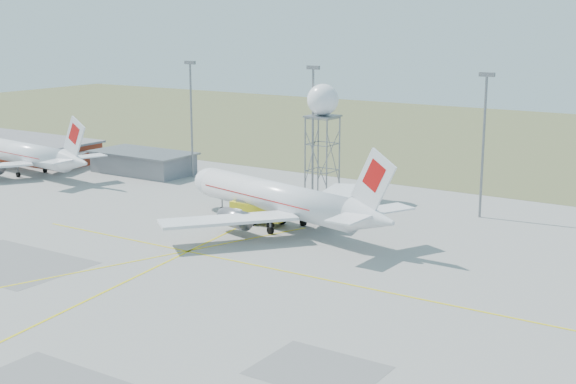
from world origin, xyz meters
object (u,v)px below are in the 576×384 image
Objects in this scene: airliner_main at (279,199)px; airliner_far at (26,154)px; fire_truck at (260,213)px; radar_tower at (323,134)px; baggage_tug at (32,162)px.

airliner_far is at bearing 7.60° from airliner_main.
airliner_far is at bearing 174.92° from fire_truck.
airliner_main is at bearing -179.14° from airliner_far.
airliner_main is 59.81m from airliner_far.
radar_tower is 21.24m from fire_truck.
baggage_tug is (-62.71, 12.55, -1.01)m from fire_truck.
airliner_main is 67.50m from baggage_tug.
fire_truck is at bearing -179.10° from airliner_far.
radar_tower is (-5.19, 19.83, 6.04)m from airliner_main.
fire_truck is 4.01× the size of baggage_tug.
airliner_far is 9.88m from baggage_tug.
fire_truck is at bearing -84.90° from radar_tower.
airliner_far reaches higher than fire_truck.
radar_tower is (54.28, 13.48, 6.39)m from airliner_far.
airliner_main is at bearing -5.79° from fire_truck.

